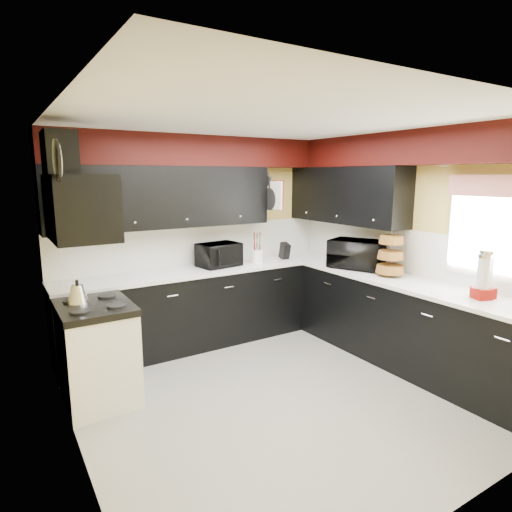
{
  "coord_description": "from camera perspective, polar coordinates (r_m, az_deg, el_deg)",
  "views": [
    {
      "loc": [
        -2.21,
        -3.11,
        2.05
      ],
      "look_at": [
        0.17,
        0.7,
        1.2
      ],
      "focal_mm": 30.0,
      "sensor_mm": 36.0,
      "label": 1
    }
  ],
  "objects": [
    {
      "name": "ground",
      "position": [
        4.33,
        3.17,
        -17.52
      ],
      "size": [
        3.6,
        3.6,
        0.0
      ],
      "primitive_type": "plane",
      "color": "gray",
      "rests_on": "ground"
    },
    {
      "name": "wall_back",
      "position": [
        5.44,
        -7.64,
        2.2
      ],
      "size": [
        3.6,
        0.06,
        2.5
      ],
      "primitive_type": "cube",
      "color": "#E0C666",
      "rests_on": "ground"
    },
    {
      "name": "wall_right",
      "position": [
        5.13,
        20.01,
        1.14
      ],
      "size": [
        0.06,
        3.6,
        2.5
      ],
      "primitive_type": "cube",
      "color": "#E0C666",
      "rests_on": "ground"
    },
    {
      "name": "wall_left",
      "position": [
        3.24,
        -23.75,
        -4.45
      ],
      "size": [
        0.06,
        3.6,
        2.5
      ],
      "primitive_type": "cube",
      "color": "#E0C666",
      "rests_on": "ground"
    },
    {
      "name": "ceiling",
      "position": [
        3.84,
        3.58,
        17.48
      ],
      "size": [
        3.6,
        3.6,
        0.06
      ],
      "primitive_type": "cube",
      "color": "white",
      "rests_on": "wall_back"
    },
    {
      "name": "cab_back",
      "position": [
        5.35,
        -6.09,
        -6.69
      ],
      "size": [
        3.6,
        0.6,
        0.9
      ],
      "primitive_type": "cube",
      "color": "black",
      "rests_on": "ground"
    },
    {
      "name": "cab_right",
      "position": [
        4.92,
        19.98,
        -8.9
      ],
      "size": [
        0.6,
        3.0,
        0.9
      ],
      "primitive_type": "cube",
      "color": "black",
      "rests_on": "ground"
    },
    {
      "name": "counter_back",
      "position": [
        5.23,
        -6.19,
        -1.78
      ],
      "size": [
        3.62,
        0.64,
        0.04
      ],
      "primitive_type": "cube",
      "color": "white",
      "rests_on": "cab_back"
    },
    {
      "name": "counter_right",
      "position": [
        4.79,
        20.34,
        -3.58
      ],
      "size": [
        0.64,
        3.02,
        0.04
      ],
      "primitive_type": "cube",
      "color": "white",
      "rests_on": "cab_right"
    },
    {
      "name": "splash_back",
      "position": [
        5.44,
        -7.58,
        1.57
      ],
      "size": [
        3.6,
        0.02,
        0.5
      ],
      "primitive_type": "cube",
      "color": "white",
      "rests_on": "counter_back"
    },
    {
      "name": "splash_right",
      "position": [
        5.14,
        19.9,
        0.47
      ],
      "size": [
        0.02,
        3.6,
        0.5
      ],
      "primitive_type": "cube",
      "color": "white",
      "rests_on": "counter_right"
    },
    {
      "name": "upper_back",
      "position": [
        5.04,
        -12.19,
        7.67
      ],
      "size": [
        2.6,
        0.35,
        0.7
      ],
      "primitive_type": "cube",
      "color": "black",
      "rests_on": "wall_back"
    },
    {
      "name": "upper_right",
      "position": [
        5.55,
        11.88,
        7.94
      ],
      "size": [
        0.35,
        1.8,
        0.7
      ],
      "primitive_type": "cube",
      "color": "black",
      "rests_on": "wall_right"
    },
    {
      "name": "soffit_back",
      "position": [
        5.23,
        -7.1,
        13.69
      ],
      "size": [
        3.6,
        0.36,
        0.35
      ],
      "primitive_type": "cube",
      "color": "black",
      "rests_on": "wall_back"
    },
    {
      "name": "soffit_right",
      "position": [
        4.83,
        21.2,
        13.32
      ],
      "size": [
        0.36,
        3.24,
        0.35
      ],
      "primitive_type": "cube",
      "color": "black",
      "rests_on": "wall_right"
    },
    {
      "name": "stove",
      "position": [
        4.24,
        -20.34,
        -12.37
      ],
      "size": [
        0.6,
        0.75,
        0.86
      ],
      "primitive_type": "cube",
      "color": "white",
      "rests_on": "ground"
    },
    {
      "name": "cooktop",
      "position": [
        4.09,
        -20.76,
        -6.42
      ],
      "size": [
        0.62,
        0.77,
        0.06
      ],
      "primitive_type": "cube",
      "color": "black",
      "rests_on": "stove"
    },
    {
      "name": "hood",
      "position": [
        3.93,
        -22.34,
        6.03
      ],
      "size": [
        0.5,
        0.78,
        0.55
      ],
      "primitive_type": "cube",
      "color": "black",
      "rests_on": "wall_left"
    },
    {
      "name": "hood_duct",
      "position": [
        3.9,
        -24.7,
        12.02
      ],
      "size": [
        0.24,
        0.4,
        0.4
      ],
      "primitive_type": "cube",
      "color": "black",
      "rests_on": "wall_left"
    },
    {
      "name": "window",
      "position": [
        4.59,
        28.97,
        3.17
      ],
      "size": [
        0.03,
        0.86,
        0.96
      ],
      "primitive_type": null,
      "color": "white",
      "rests_on": "wall_right"
    },
    {
      "name": "valance",
      "position": [
        4.52,
        29.08,
        8.16
      ],
      "size": [
        0.04,
        0.88,
        0.2
      ],
      "primitive_type": "cube",
      "color": "red",
      "rests_on": "wall_right"
    },
    {
      "name": "pan_top",
      "position": [
        5.56,
        1.1,
        10.23
      ],
      "size": [
        0.03,
        0.22,
        0.4
      ],
      "primitive_type": null,
      "color": "black",
      "rests_on": "upper_back"
    },
    {
      "name": "pan_mid",
      "position": [
        5.46,
        1.85,
        7.6
      ],
      "size": [
        0.03,
        0.28,
        0.46
      ],
      "primitive_type": null,
      "color": "black",
      "rests_on": "upper_back"
    },
    {
      "name": "pan_low",
      "position": [
        5.68,
        0.37,
        7.42
      ],
      "size": [
        0.03,
        0.24,
        0.42
      ],
      "primitive_type": null,
      "color": "black",
      "rests_on": "upper_back"
    },
    {
      "name": "cut_board",
      "position": [
        5.36,
        2.66,
        8.07
      ],
      "size": [
        0.03,
        0.26,
        0.35
      ],
      "primitive_type": "cube",
      "color": "white",
      "rests_on": "upper_back"
    },
    {
      "name": "baskets",
      "position": [
        4.96,
        17.5,
        0.16
      ],
      "size": [
        0.27,
        0.27,
        0.5
      ],
      "primitive_type": null,
      "color": "brown",
      "rests_on": "upper_right"
    },
    {
      "name": "clock",
      "position": [
        3.39,
        -25.03,
        11.49
      ],
      "size": [
        0.03,
        0.3,
        0.3
      ],
      "primitive_type": null,
      "color": "black",
      "rests_on": "wall_left"
    },
    {
      "name": "deco_plate",
      "position": [
        4.85,
        23.87,
        12.23
      ],
      "size": [
        0.03,
        0.24,
        0.24
      ],
      "primitive_type": null,
      "color": "white",
      "rests_on": "wall_right"
    },
    {
      "name": "toaster_oven",
      "position": [
        5.28,
        -4.91,
        0.17
      ],
      "size": [
        0.55,
        0.48,
        0.29
      ],
      "primitive_type": "imported",
      "rotation": [
        0.0,
        0.0,
        0.14
      ],
      "color": "black",
      "rests_on": "counter_back"
    },
    {
      "name": "microwave",
      "position": [
        5.3,
        13.33,
        0.26
      ],
      "size": [
        0.64,
        0.74,
        0.34
      ],
      "primitive_type": "imported",
      "rotation": [
        0.0,
        0.0,
        2.0
      ],
      "color": "black",
      "rests_on": "counter_right"
    },
    {
      "name": "utensil_crock",
      "position": [
        5.48,
        0.15,
        -0.05
      ],
      "size": [
        0.19,
        0.19,
        0.17
      ],
      "primitive_type": "cylinder",
      "rotation": [
        0.0,
        0.0,
        -0.26
      ],
      "color": "white",
      "rests_on": "counter_back"
    },
    {
      "name": "knife_block",
      "position": [
        5.74,
        3.85,
        0.66
      ],
      "size": [
        0.12,
        0.15,
        0.21
      ],
      "primitive_type": "cube",
      "rotation": [
        0.0,
        0.0,
        -0.15
      ],
      "color": "black",
      "rests_on": "counter_back"
    },
    {
      "name": "kettle",
      "position": [
        4.16,
        -22.67,
        -4.67
      ],
      "size": [
        0.22,
        0.22,
        0.16
      ],
      "primitive_type": null,
      "rotation": [
        0.0,
        0.0,
        0.22
      ],
      "color": "silver",
      "rests_on": "cooktop"
    },
    {
      "name": "dispenser_a",
      "position": [
        4.37,
        28.02,
        -2.65
      ],
      "size": [
        0.18,
        0.18,
        0.38
      ],
      "primitive_type": null,
      "rotation": [
        0.0,
        0.0,
        -0.35
      ],
      "color": "#61000C",
      "rests_on": "counter_right"
    },
    {
      "name": "dispenser_b",
      "position": [
        4.42,
        28.24,
        -2.25
      ],
      "size": [
        0.2,
        0.2,
        0.43
      ],
      "primitive_type": null,
      "rotation": [
        0.0,
        0.0,
        -0.31
      ],
      "color": "#670B01",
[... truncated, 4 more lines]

